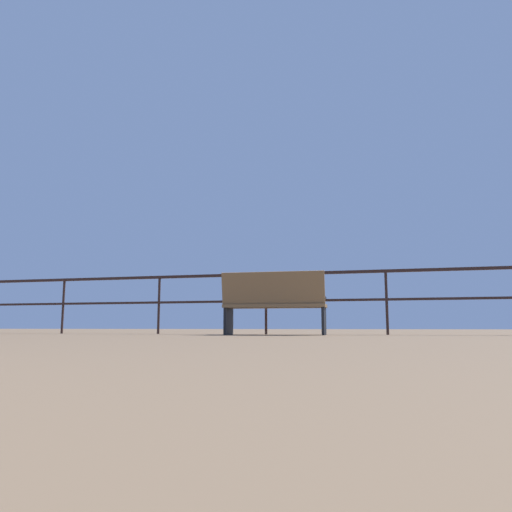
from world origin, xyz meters
TOP-DOWN VIEW (x-y plane):
  - pier_railing at (0.00, 9.87)m, footprint 24.13×0.05m
  - bench_near_left at (0.29, 9.19)m, footprint 1.64×0.77m

SIDE VIEW (x-z plane):
  - bench_near_left at x=0.29m, z-range 0.04..1.01m
  - pier_railing at x=0.00m, z-range 0.25..1.30m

